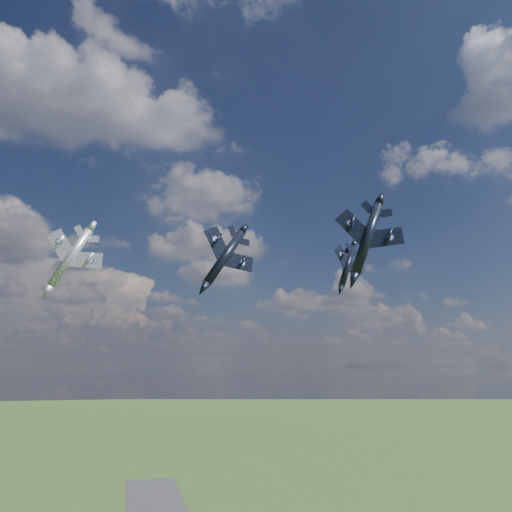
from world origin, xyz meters
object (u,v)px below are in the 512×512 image
object	(u,v)px
jet_lead_navy	(225,257)
jet_right_navy	(367,239)
jet_high_navy	(347,266)
jet_left_silver	(70,258)

from	to	relation	value
jet_lead_navy	jet_right_navy	size ratio (longest dim) A/B	1.03
jet_right_navy	jet_high_navy	xyz separation A→B (m)	(9.98, 28.39, 2.11)
jet_right_navy	jet_left_silver	xyz separation A→B (m)	(-41.26, 18.31, -1.09)
jet_right_navy	jet_high_navy	world-z (taller)	jet_high_navy
jet_lead_navy	jet_left_silver	xyz separation A→B (m)	(-23.94, 2.09, -0.92)
jet_left_silver	jet_high_navy	bearing A→B (deg)	18.31
jet_high_navy	jet_left_silver	distance (m)	52.32
jet_high_navy	jet_right_navy	bearing A→B (deg)	-133.79
jet_right_navy	jet_left_silver	bearing A→B (deg)	172.13
jet_high_navy	jet_lead_navy	bearing A→B (deg)	179.62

